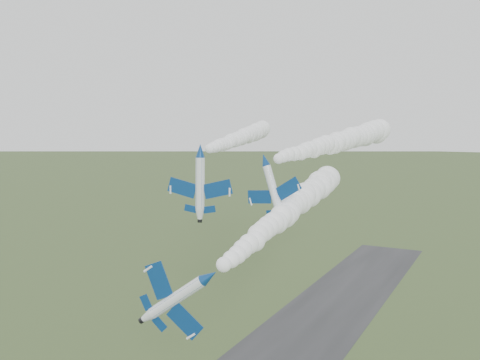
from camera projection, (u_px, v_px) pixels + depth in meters
name	position (u px, v px, depth m)	size (l,w,h in m)	color
jet_lead	(209.00, 276.00, 57.09)	(5.73, 11.26, 7.63)	white
smoke_trail_jet_lead	(292.00, 207.00, 89.73)	(5.29, 65.65, 5.29)	white
jet_pair_left	(200.00, 150.00, 94.61)	(11.97, 13.96, 3.48)	white
smoke_trail_jet_pair_left	(243.00, 137.00, 133.18)	(4.92, 71.74, 4.92)	white
jet_pair_right	(264.00, 160.00, 87.23)	(9.32, 11.72, 3.78)	white
smoke_trail_jet_pair_right	(340.00, 142.00, 116.82)	(5.77, 65.05, 5.77)	white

